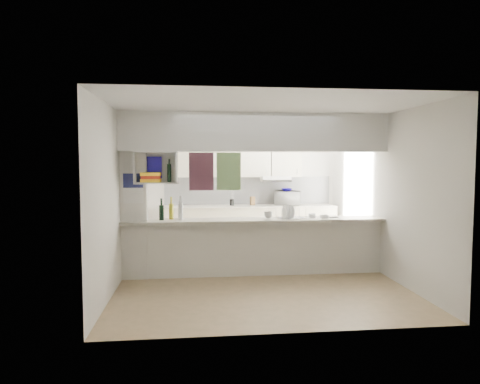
{
  "coord_description": "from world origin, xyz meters",
  "views": [
    {
      "loc": [
        -0.97,
        -6.78,
        1.83
      ],
      "look_at": [
        -0.18,
        0.5,
        1.32
      ],
      "focal_mm": 32.0,
      "sensor_mm": 36.0,
      "label": 1
    }
  ],
  "objects": [
    {
      "name": "cubby_shelf",
      "position": [
        -1.57,
        -0.06,
        1.71
      ],
      "size": [
        0.65,
        0.35,
        0.5
      ],
      "color": "white",
      "rests_on": "bulkhead"
    },
    {
      "name": "knife_block",
      "position": [
        0.27,
        2.18,
        1.01
      ],
      "size": [
        0.11,
        0.1,
        0.18
      ],
      "primitive_type": "cube",
      "rotation": [
        0.0,
        0.0,
        0.31
      ],
      "color": "brown",
      "rests_on": "bench_top"
    },
    {
      "name": "floor",
      "position": [
        0.0,
        0.0,
        0.0
      ],
      "size": [
        4.8,
        4.8,
        0.0
      ],
      "primitive_type": "plane",
      "color": "#927B55",
      "rests_on": "ground"
    },
    {
      "name": "wall_right",
      "position": [
        2.1,
        0.0,
        1.3
      ],
      "size": [
        0.0,
        4.8,
        4.8
      ],
      "primitive_type": "plane",
      "rotation": [
        1.57,
        0.0,
        -1.57
      ],
      "color": "silver",
      "rests_on": "floor"
    },
    {
      "name": "cup",
      "position": [
        0.21,
        -0.05,
        0.99
      ],
      "size": [
        0.13,
        0.13,
        0.11
      ],
      "primitive_type": "imported",
      "rotation": [
        0.0,
        0.0,
        0.0
      ],
      "color": "white",
      "rests_on": "dish_rack"
    },
    {
      "name": "wall_back",
      "position": [
        0.0,
        2.4,
        1.3
      ],
      "size": [
        4.2,
        0.0,
        4.2
      ],
      "primitive_type": "plane",
      "rotation": [
        1.57,
        0.0,
        0.0
      ],
      "color": "silver",
      "rests_on": "floor"
    },
    {
      "name": "plastic_tubs",
      "position": [
        1.06,
        0.04,
        0.95
      ],
      "size": [
        0.48,
        0.21,
        0.06
      ],
      "color": "silver",
      "rests_on": "breakfast_bar"
    },
    {
      "name": "dish_rack",
      "position": [
        0.59,
        -0.01,
        1.01
      ],
      "size": [
        0.47,
        0.39,
        0.22
      ],
      "rotation": [
        0.0,
        0.0,
        0.18
      ],
      "color": "silver",
      "rests_on": "breakfast_bar"
    },
    {
      "name": "wine_bottles",
      "position": [
        -1.33,
        0.03,
        1.06
      ],
      "size": [
        0.38,
        0.16,
        0.38
      ],
      "color": "black",
      "rests_on": "breakfast_bar"
    },
    {
      "name": "servery_partition",
      "position": [
        -0.17,
        0.0,
        1.66
      ],
      "size": [
        4.2,
        0.5,
        2.6
      ],
      "color": "silver",
      "rests_on": "floor"
    },
    {
      "name": "wall_left",
      "position": [
        -2.1,
        0.0,
        1.3
      ],
      "size": [
        0.0,
        4.8,
        4.8
      ],
      "primitive_type": "plane",
      "rotation": [
        1.57,
        0.0,
        1.57
      ],
      "color": "silver",
      "rests_on": "floor"
    },
    {
      "name": "ceiling",
      "position": [
        0.0,
        0.0,
        2.6
      ],
      "size": [
        4.8,
        4.8,
        0.0
      ],
      "primitive_type": "plane",
      "color": "white",
      "rests_on": "wall_back"
    },
    {
      "name": "kitchen_run",
      "position": [
        0.16,
        2.14,
        0.83
      ],
      "size": [
        3.6,
        0.63,
        2.24
      ],
      "color": "beige",
      "rests_on": "floor"
    },
    {
      "name": "utensil_jar",
      "position": [
        -0.18,
        2.15,
        0.99
      ],
      "size": [
        0.09,
        0.09,
        0.13
      ],
      "primitive_type": "cylinder",
      "color": "black",
      "rests_on": "bench_top"
    },
    {
      "name": "microwave",
      "position": [
        1.02,
        2.15,
        1.07
      ],
      "size": [
        0.62,
        0.51,
        0.3
      ],
      "primitive_type": "imported",
      "rotation": [
        0.0,
        0.0,
        2.84
      ],
      "color": "white",
      "rests_on": "bench_top"
    },
    {
      "name": "bowl",
      "position": [
        1.0,
        2.17,
        1.24
      ],
      "size": [
        0.24,
        0.24,
        0.06
      ],
      "primitive_type": "imported",
      "color": "#150C8A",
      "rests_on": "microwave"
    }
  ]
}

